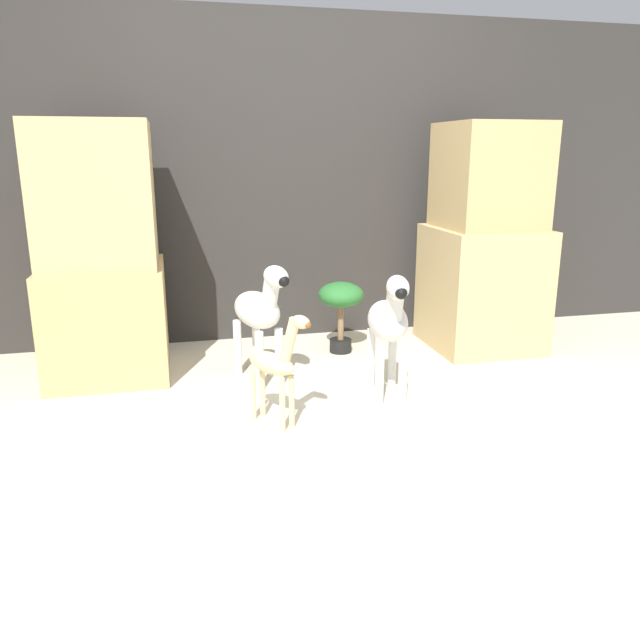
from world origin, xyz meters
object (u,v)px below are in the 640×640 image
object	(u,v)px
zebra_left	(260,311)
giraffe_figurine	(276,363)
potted_palm_front	(341,301)
zebra_right	(389,322)

from	to	relation	value
zebra_left	giraffe_figurine	world-z (taller)	zebra_left
zebra_left	potted_palm_front	size ratio (longest dim) A/B	1.51
potted_palm_front	zebra_left	bearing A→B (deg)	-143.95
zebra_left	potted_palm_front	bearing A→B (deg)	36.05
zebra_left	potted_palm_front	distance (m)	0.74
zebra_left	giraffe_figurine	distance (m)	0.62
zebra_right	giraffe_figurine	bearing A→B (deg)	-161.28
zebra_right	giraffe_figurine	xyz separation A→B (m)	(-0.64, -0.22, -0.11)
zebra_right	giraffe_figurine	distance (m)	0.69
giraffe_figurine	potted_palm_front	distance (m)	1.21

